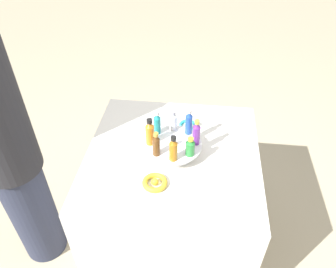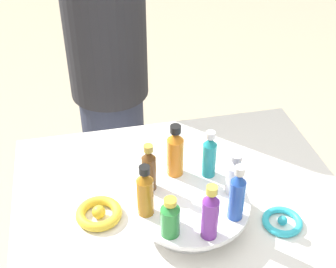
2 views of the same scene
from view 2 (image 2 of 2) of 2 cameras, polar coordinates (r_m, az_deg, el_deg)
display_stand at (r=1.08m, az=2.73°, el=-9.13°), size 0.27×0.27×0.06m
bottle_blue at (r=1.00m, az=8.42°, el=-7.33°), size 0.03×0.03×0.14m
bottle_clear at (r=1.07m, az=8.12°, el=-5.00°), size 0.04×0.04×0.10m
bottle_teal at (r=1.10m, az=5.06°, el=-2.63°), size 0.03×0.03×0.12m
bottle_orange at (r=1.10m, az=0.89°, el=-2.22°), size 0.04×0.04×0.14m
bottle_brown at (r=1.06m, az=-2.34°, el=-4.28°), size 0.03×0.03×0.12m
bottle_amber at (r=1.00m, az=-2.80°, el=-7.10°), size 0.04×0.04×0.13m
bottle_green at (r=0.96m, az=0.27°, el=-10.21°), size 0.04×0.04×0.10m
bottle_purple at (r=0.95m, az=5.16°, el=-9.66°), size 0.03×0.03×0.13m
ribbon_bow_teal at (r=1.12m, az=13.76°, el=-10.31°), size 0.09×0.09×0.02m
ribbon_bow_gold at (r=1.12m, az=-8.42°, el=-9.53°), size 0.11×0.11×0.03m
person_figure at (r=1.68m, az=-7.40°, el=9.26°), size 0.28×0.28×1.66m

